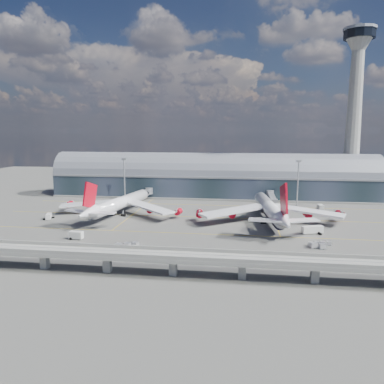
# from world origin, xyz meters

# --- Properties ---
(ground) EXTENTS (500.00, 500.00, 0.00)m
(ground) POSITION_xyz_m (0.00, 0.00, 0.00)
(ground) COLOR #474744
(ground) RESTS_ON ground
(taxi_lines) EXTENTS (200.00, 80.12, 0.01)m
(taxi_lines) POSITION_xyz_m (0.00, 22.11, 0.01)
(taxi_lines) COLOR gold
(taxi_lines) RESTS_ON ground
(terminal) EXTENTS (200.00, 30.00, 28.00)m
(terminal) POSITION_xyz_m (0.00, 77.99, 11.34)
(terminal) COLOR #1E2A32
(terminal) RESTS_ON ground
(control_tower) EXTENTS (19.00, 19.00, 103.00)m
(control_tower) POSITION_xyz_m (85.00, 83.00, 51.64)
(control_tower) COLOR gray
(control_tower) RESTS_ON ground
(guideway) EXTENTS (220.00, 8.50, 7.20)m
(guideway) POSITION_xyz_m (-0.00, -55.00, 5.29)
(guideway) COLOR gray
(guideway) RESTS_ON ground
(floodlight_mast_left) EXTENTS (3.00, 0.70, 25.70)m
(floodlight_mast_left) POSITION_xyz_m (-50.00, 55.00, 13.63)
(floodlight_mast_left) COLOR gray
(floodlight_mast_left) RESTS_ON ground
(floodlight_mast_right) EXTENTS (3.00, 0.70, 25.70)m
(floodlight_mast_right) POSITION_xyz_m (50.00, 55.00, 13.63)
(floodlight_mast_right) COLOR gray
(floodlight_mast_right) RESTS_ON ground
(airliner_left) EXTENTS (64.30, 67.69, 20.69)m
(airliner_left) POSITION_xyz_m (-41.28, 18.64, 5.91)
(airliner_left) COLOR white
(airliner_left) RESTS_ON ground
(airliner_right) EXTENTS (68.53, 71.67, 22.73)m
(airliner_right) POSITION_xyz_m (32.42, 13.86, 5.90)
(airliner_right) COLOR white
(airliner_right) RESTS_ON ground
(jet_bridge_left) EXTENTS (4.40, 28.00, 7.25)m
(jet_bridge_left) POSITION_xyz_m (-37.39, 53.12, 5.18)
(jet_bridge_left) COLOR gray
(jet_bridge_left) RESTS_ON ground
(jet_bridge_right) EXTENTS (4.40, 32.00, 7.25)m
(jet_bridge_right) POSITION_xyz_m (35.70, 51.18, 5.18)
(jet_bridge_right) COLOR gray
(jet_bridge_right) RESTS_ON ground
(service_truck_0) EXTENTS (4.10, 6.57, 2.59)m
(service_truck_0) POSITION_xyz_m (-71.95, 5.83, 1.34)
(service_truck_0) COLOR beige
(service_truck_0) RESTS_ON ground
(service_truck_1) EXTENTS (5.46, 2.92, 3.09)m
(service_truck_1) POSITION_xyz_m (-44.19, -24.15, 1.56)
(service_truck_1) COLOR beige
(service_truck_1) RESTS_ON ground
(service_truck_2) EXTENTS (9.17, 5.31, 3.20)m
(service_truck_2) POSITION_xyz_m (48.28, -3.45, 1.67)
(service_truck_2) COLOR beige
(service_truck_2) RESTS_ON ground
(service_truck_4) EXTENTS (3.11, 5.54, 3.08)m
(service_truck_4) POSITION_xyz_m (60.68, 44.23, 1.55)
(service_truck_4) COLOR beige
(service_truck_4) RESTS_ON ground
(service_truck_5) EXTENTS (6.87, 6.46, 3.30)m
(service_truck_5) POSITION_xyz_m (-48.28, 43.44, 1.69)
(service_truck_5) COLOR beige
(service_truck_5) RESTS_ON ground
(cargo_train_0) EXTENTS (8.80, 4.94, 1.95)m
(cargo_train_0) POSITION_xyz_m (-21.13, -32.49, 1.02)
(cargo_train_0) COLOR gray
(cargo_train_0) RESTS_ON ground
(cargo_train_1) EXTENTS (9.15, 3.44, 1.51)m
(cargo_train_1) POSITION_xyz_m (48.15, -20.00, 0.79)
(cargo_train_1) COLOR gray
(cargo_train_1) RESTS_ON ground
(cargo_train_2) EXTENTS (5.80, 2.84, 1.89)m
(cargo_train_2) POSITION_xyz_m (46.90, -23.52, 0.99)
(cargo_train_2) COLOR gray
(cargo_train_2) RESTS_ON ground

